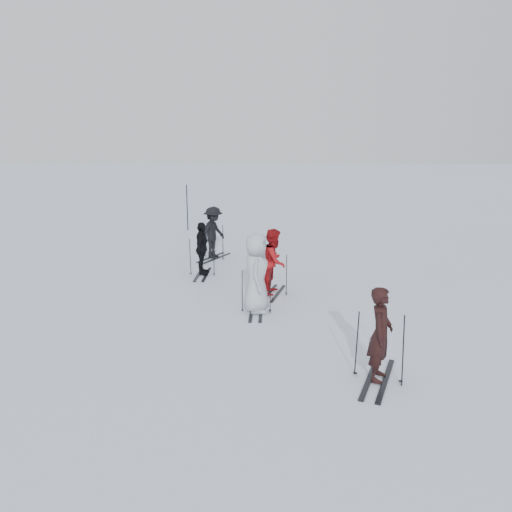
# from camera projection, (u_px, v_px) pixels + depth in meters

# --- Properties ---
(ground) EXTENTS (120.00, 120.00, 0.00)m
(ground) POSITION_uv_depth(u_px,v_px,m) (256.00, 301.00, 13.48)
(ground) COLOR silver
(ground) RESTS_ON ground
(skier_near_dark) EXTENTS (0.63, 0.75, 1.75)m
(skier_near_dark) POSITION_uv_depth(u_px,v_px,m) (380.00, 335.00, 8.97)
(skier_near_dark) COLOR black
(skier_near_dark) RESTS_ON ground
(skier_red) EXTENTS (0.90, 1.04, 1.83)m
(skier_red) POSITION_uv_depth(u_px,v_px,m) (274.00, 262.00, 13.87)
(skier_red) COLOR #A01215
(skier_red) RESTS_ON ground
(skier_grey) EXTENTS (0.67, 1.00, 2.00)m
(skier_grey) POSITION_uv_depth(u_px,v_px,m) (256.00, 274.00, 12.41)
(skier_grey) COLOR silver
(skier_grey) RESTS_ON ground
(skier_uphill_left) EXTENTS (0.45, 1.00, 1.67)m
(skier_uphill_left) POSITION_uv_depth(u_px,v_px,m) (202.00, 249.00, 15.73)
(skier_uphill_left) COLOR black
(skier_uphill_left) RESTS_ON ground
(skier_uphill_far) EXTENTS (1.17, 1.37, 1.84)m
(skier_uphill_far) POSITION_uv_depth(u_px,v_px,m) (213.00, 233.00, 17.84)
(skier_uphill_far) COLOR black
(skier_uphill_far) RESTS_ON ground
(skis_near_dark) EXTENTS (2.08, 1.59, 1.35)m
(skis_near_dark) POSITION_uv_depth(u_px,v_px,m) (380.00, 346.00, 9.02)
(skis_near_dark) COLOR black
(skis_near_dark) RESTS_ON ground
(skis_red) EXTENTS (1.80, 1.26, 1.19)m
(skis_red) POSITION_uv_depth(u_px,v_px,m) (274.00, 273.00, 13.94)
(skis_red) COLOR black
(skis_red) RESTS_ON ground
(skis_grey) EXTENTS (1.60, 0.88, 1.15)m
(skis_grey) POSITION_uv_depth(u_px,v_px,m) (256.00, 290.00, 12.51)
(skis_grey) COLOR black
(skis_grey) RESTS_ON ground
(skis_uphill_left) EXTENTS (1.72, 0.96, 1.23)m
(skis_uphill_left) POSITION_uv_depth(u_px,v_px,m) (202.00, 256.00, 15.78)
(skis_uphill_left) COLOR black
(skis_uphill_left) RESTS_ON ground
(skis_uphill_far) EXTENTS (2.00, 1.67, 1.29)m
(skis_uphill_far) POSITION_uv_depth(u_px,v_px,m) (214.00, 241.00, 17.90)
(skis_uphill_far) COLOR black
(skis_uphill_far) RESTS_ON ground
(piste_marker) EXTENTS (0.06, 0.06, 2.10)m
(piste_marker) POSITION_uv_depth(u_px,v_px,m) (187.00, 208.00, 23.00)
(piste_marker) COLOR black
(piste_marker) RESTS_ON ground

